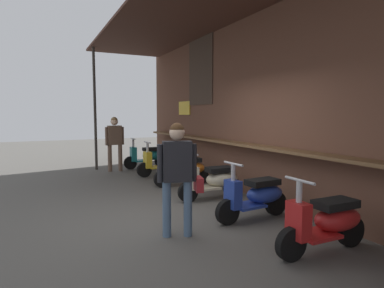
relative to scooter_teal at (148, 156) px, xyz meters
name	(u,v)px	position (x,y,z in m)	size (l,w,h in m)	color
ground_plane	(180,216)	(4.91, -1.08, -0.39)	(35.51, 35.51, 0.00)	#56544F
market_stall_facade	(270,88)	(4.90, 0.77, 1.81)	(12.68, 2.71, 3.99)	brown
scooter_teal	(148,156)	(0.00, 0.00, 0.00)	(0.46, 1.40, 0.97)	#197075
scooter_yellow	(164,162)	(1.38, 0.00, 0.00)	(0.46, 1.40, 0.97)	gold
scooter_orange	(185,169)	(2.78, 0.00, 0.00)	(0.46, 1.40, 0.97)	orange
scooter_cream	(215,180)	(4.20, 0.00, 0.00)	(0.46, 1.40, 0.97)	beige
scooter_blue	(257,196)	(5.57, 0.00, 0.00)	(0.47, 1.40, 0.97)	#233D9E
scooter_red	(328,222)	(6.99, 0.00, 0.00)	(0.46, 1.40, 0.97)	red
shopper_with_handbag	(178,169)	(5.69, -1.45, 0.57)	(0.35, 0.65, 1.60)	slate
shopper_browsing	(115,138)	(0.13, -1.08, 0.61)	(0.22, 0.56, 1.63)	brown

